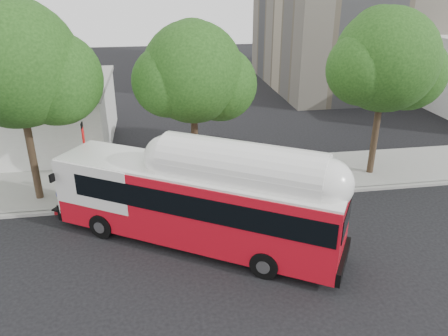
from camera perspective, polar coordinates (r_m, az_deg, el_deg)
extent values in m
plane|color=black|center=(18.83, 1.29, -9.83)|extent=(120.00, 120.00, 0.00)
cube|color=gray|center=(24.42, -1.46, -1.36)|extent=(60.00, 5.00, 0.15)
cube|color=gray|center=(22.11, -0.53, -4.17)|extent=(60.00, 0.30, 0.15)
cube|color=maroon|center=(21.91, -8.34, -4.70)|extent=(10.00, 0.32, 0.16)
cylinder|color=#2D2116|center=(23.01, -24.00, 2.91)|extent=(0.36, 0.36, 6.08)
sphere|color=#1A3C11|center=(22.09, -25.64, 12.15)|extent=(5.80, 5.80, 5.80)
sphere|color=#1A3C11|center=(22.04, -21.13, 10.81)|extent=(4.35, 4.35, 4.35)
cylinder|color=#2D2116|center=(22.85, -3.84, 3.97)|extent=(0.36, 0.36, 5.44)
sphere|color=#1A3C11|center=(21.95, -4.09, 12.36)|extent=(5.00, 5.00, 5.00)
sphere|color=#1A3C11|center=(22.44, -0.53, 10.89)|extent=(3.75, 3.75, 3.75)
cylinder|color=#2D2116|center=(25.49, 19.26, 5.15)|extent=(0.36, 0.36, 5.76)
sphere|color=#1A3C11|center=(24.67, 20.40, 13.09)|extent=(5.40, 5.40, 5.40)
sphere|color=#1A3C11|center=(25.71, 22.91, 11.45)|extent=(4.05, 4.05, 4.05)
cube|color=red|center=(18.08, -3.79, -4.72)|extent=(11.66, 8.55, 2.92)
cube|color=black|center=(17.61, -2.36, -3.29)|extent=(10.66, 7.97, 0.96)
cube|color=white|center=(17.42, -3.92, -0.38)|extent=(11.62, 8.48, 0.10)
cube|color=white|center=(16.59, 2.32, -0.63)|extent=(6.54, 5.08, 0.55)
cube|color=black|center=(22.11, -19.30, -4.37)|extent=(1.63, 1.96, 0.06)
imported|color=#22289E|center=(21.89, -19.47, -3.25)|extent=(1.42, 1.79, 0.91)
cylinder|color=red|center=(22.08, -17.42, 0.16)|extent=(0.12, 0.12, 4.00)
cube|color=black|center=(21.37, -18.09, 5.33)|extent=(0.05, 0.40, 0.25)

